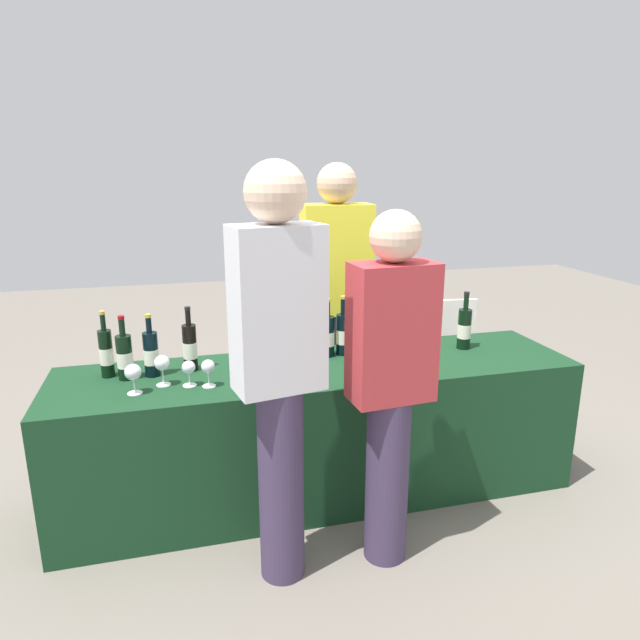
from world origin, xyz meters
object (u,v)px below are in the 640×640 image
Objects in this scene: wine_glass_2 at (189,369)px; wine_glass_3 at (208,368)px; wine_glass_4 at (263,360)px; wine_bottle_3 at (190,347)px; guest_1 at (391,379)px; wine_bottle_6 at (373,333)px; wine_bottle_5 at (343,334)px; wine_bottle_2 at (151,354)px; wine_bottle_4 at (327,336)px; menu_board at (440,348)px; server_pouring at (336,298)px; wine_glass_0 at (133,373)px; guest_0 at (279,361)px; wine_glass_1 at (162,364)px; wine_bottle_0 at (106,353)px; wine_bottle_7 at (464,328)px; wine_glass_5 at (360,348)px; wine_bottle_1 at (125,357)px.

wine_glass_2 is 0.09m from wine_glass_3.
wine_glass_2 is 0.35m from wine_glass_4.
wine_bottle_3 is 0.21× the size of guest_1.
wine_bottle_6 is at bearing 18.19° from wine_glass_4.
wine_bottle_5 reaches higher than wine_glass_3.
wine_bottle_2 is 1.00× the size of wine_bottle_6.
wine_bottle_4 is 0.42× the size of menu_board.
server_pouring is at bearing 38.93° from wine_glass_3.
wine_glass_0 is 0.76m from guest_0.
wine_bottle_5 reaches higher than wine_bottle_6.
wine_bottle_5 reaches higher than wine_glass_1.
guest_1 is at bearing -41.55° from wine_bottle_3.
wine_bottle_0 is at bearing -179.98° from wine_bottle_6.
wine_bottle_4 is 2.25× the size of wine_glass_0.
guest_1 reaches higher than wine_bottle_6.
wine_bottle_5 reaches higher than wine_bottle_4.
guest_0 is (0.33, -0.70, 0.14)m from wine_bottle_3.
server_pouring reaches higher than wine_bottle_6.
wine_bottle_2 is at bearing -175.82° from wine_bottle_4.
wine_glass_4 reaches higher than wine_glass_2.
wine_bottle_2 is at bearing 133.06° from wine_glass_2.
wine_glass_2 is 0.94× the size of wine_glass_3.
server_pouring is at bearing -143.76° from menu_board.
wine_glass_3 is at bearing -28.87° from wine_bottle_0.
wine_bottle_6 is at bearing 105.99° from server_pouring.
wine_bottle_4 is at bearing 175.30° from wine_bottle_7.
wine_bottle_7 is at bearing -6.07° from wine_bottle_5.
wine_glass_5 is at bearing -11.92° from wine_bottle_3.
wine_bottle_3 is 0.36m from wine_glass_0.
wine_bottle_3 is 2.31× the size of wine_glass_5.
wine_bottle_1 is 1.04m from wine_bottle_4.
wine_glass_5 is at bearing -83.14° from wine_bottle_5.
wine_glass_0 is 1.14× the size of wine_glass_2.
wine_bottle_7 reaches higher than wine_glass_0.
wine_glass_4 is at bearing 10.48° from wine_glass_3.
wine_glass_4 is 0.53m from guest_0.
wine_glass_0 is at bearing -179.92° from wine_glass_3.
wine_bottle_7 reaches higher than wine_glass_3.
wine_bottle_3 is at bearing 178.84° from wine_bottle_7.
wine_bottle_4 is 0.25m from wine_bottle_6.
wine_glass_0 is 0.99× the size of wine_glass_5.
wine_glass_5 is at bearing 88.73° from server_pouring.
server_pouring is 1.12× the size of guest_1.
wine_bottle_4 reaches higher than wine_glass_3.
server_pouring is 1.00× the size of guest_0.
wine_bottle_7 is 1.14m from menu_board.
wine_bottle_2 is 1.01m from wine_bottle_5.
wine_bottle_6 reaches higher than wine_glass_1.
wine_bottle_2 is at bearing 162.34° from wine_glass_4.
menu_board is (1.06, 0.90, -0.46)m from wine_bottle_5.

